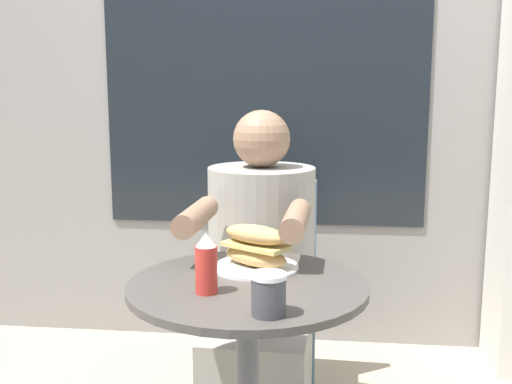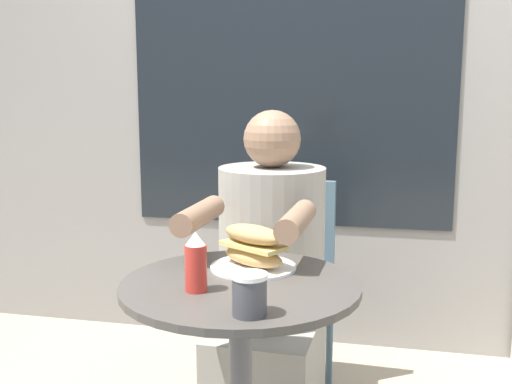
{
  "view_description": "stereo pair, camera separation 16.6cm",
  "coord_description": "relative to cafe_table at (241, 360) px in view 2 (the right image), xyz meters",
  "views": [
    {
      "loc": [
        0.18,
        -1.44,
        1.23
      ],
      "look_at": [
        0.0,
        0.19,
        0.95
      ],
      "focal_mm": 42.0,
      "sensor_mm": 36.0,
      "label": 1
    },
    {
      "loc": [
        0.35,
        -1.41,
        1.23
      ],
      "look_at": [
        0.0,
        0.19,
        0.95
      ],
      "focal_mm": 42.0,
      "sensor_mm": 36.0,
      "label": 2
    }
  ],
  "objects": [
    {
      "name": "diner_chair",
      "position": [
        -0.02,
        0.85,
        -0.01
      ],
      "size": [
        0.39,
        0.39,
        0.87
      ],
      "rotation": [
        0.0,
        0.0,
        3.1
      ],
      "color": "slate",
      "rests_on": "ground_plane"
    },
    {
      "name": "condiment_bottle",
      "position": [
        -0.09,
        -0.09,
        0.28
      ],
      "size": [
        0.05,
        0.05,
        0.15
      ],
      "color": "red",
      "rests_on": "cafe_table"
    },
    {
      "name": "drink_cup",
      "position": [
        0.07,
        -0.21,
        0.26
      ],
      "size": [
        0.08,
        0.08,
        0.09
      ],
      "color": "#424247",
      "rests_on": "cafe_table"
    },
    {
      "name": "seated_diner",
      "position": [
        -0.02,
        0.5,
        -0.04
      ],
      "size": [
        0.38,
        0.65,
        1.16
      ],
      "rotation": [
        0.0,
        0.0,
        3.1
      ],
      "color": "gray",
      "rests_on": "ground_plane"
    },
    {
      "name": "storefront_wall",
      "position": [
        -0.0,
        1.42,
        0.86
      ],
      "size": [
        8.0,
        0.09,
        2.8
      ],
      "color": "gray",
      "rests_on": "ground_plane"
    },
    {
      "name": "sandwich_on_plate",
      "position": [
        0.01,
        0.12,
        0.26
      ],
      "size": [
        0.23,
        0.23,
        0.12
      ],
      "rotation": [
        0.0,
        0.0,
        -0.53
      ],
      "color": "white",
      "rests_on": "cafe_table"
    },
    {
      "name": "cafe_table",
      "position": [
        0.0,
        0.0,
        0.0
      ],
      "size": [
        0.61,
        0.61,
        0.75
      ],
      "color": "#47423D",
      "rests_on": "ground_plane"
    }
  ]
}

